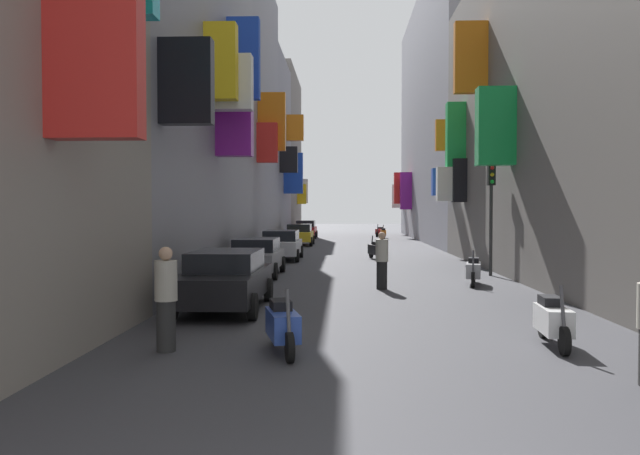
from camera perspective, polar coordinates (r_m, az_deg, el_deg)
ground_plane at (r=32.50m, az=3.46°, el=-2.56°), size 140.00×140.00×0.00m
building_left_mid_a at (r=23.46m, az=-16.64°, el=16.59°), size 7.37×15.49×16.95m
building_left_mid_b at (r=36.01m, az=-9.63°, el=10.16°), size 7.37×11.31×15.46m
building_left_mid_c at (r=46.10m, az=-6.91°, el=6.98°), size 7.35×9.62×13.34m
building_left_far at (r=56.95m, az=-5.18°, el=6.56°), size 6.96×12.27×14.52m
building_right_mid_a at (r=32.02m, az=18.13°, el=8.60°), size 7.32×7.88×12.64m
building_right_mid_b at (r=49.75m, az=12.45°, el=9.84°), size 7.40×27.89×19.00m
parked_car_red at (r=51.67m, az=-1.32°, el=-0.13°), size 1.86×4.36×1.47m
parked_car_yellow at (r=41.58m, az=-1.90°, el=-0.60°), size 1.89×3.98×1.41m
parked_car_silver at (r=29.58m, az=-3.59°, el=-1.54°), size 1.92×4.07×1.40m
parked_car_grey at (r=22.61m, az=-5.87°, el=-2.59°), size 1.84×4.17×1.34m
parked_car_black at (r=15.09m, az=-8.69°, el=-4.63°), size 1.94×4.27×1.40m
scooter_black at (r=29.96m, az=5.12°, el=-2.04°), size 0.72×1.91×1.13m
scooter_silver at (r=20.39m, az=13.87°, el=-3.82°), size 0.69×1.92×1.13m
scooter_orange at (r=51.41m, az=5.82°, el=-0.49°), size 0.50×1.94×1.13m
scooter_blue at (r=10.59m, az=-3.46°, el=-8.87°), size 0.72×1.93×1.13m
scooter_white at (r=11.75m, az=20.56°, el=-7.92°), size 0.52×1.90×1.13m
scooter_red at (r=54.48m, az=5.49°, el=-0.37°), size 0.82×1.81×1.13m
pedestrian_crossing at (r=18.74m, az=5.69°, el=-3.04°), size 0.48×0.48×1.72m
pedestrian_near_left at (r=10.87m, az=-13.92°, el=-6.37°), size 0.41×0.41×1.77m
traffic_light_near_corner at (r=23.25m, az=15.41°, el=2.48°), size 0.26×0.34×4.01m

